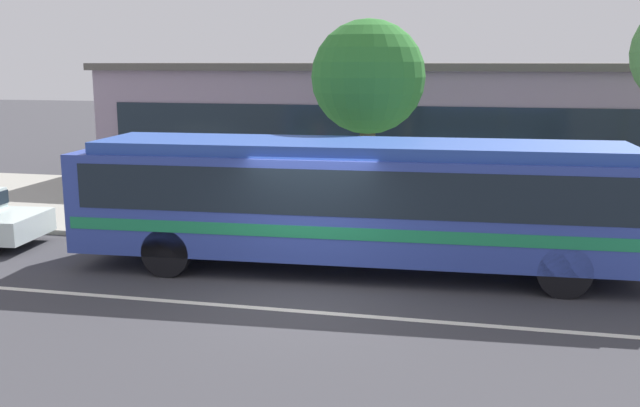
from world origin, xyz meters
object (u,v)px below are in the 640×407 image
at_px(transit_bus, 358,196).
at_px(pedestrian_walking_along_curb, 237,184).
at_px(pedestrian_waiting_near_sign, 214,188).
at_px(street_tree_near_stop, 368,79).
at_px(bus_stop_sign, 517,183).

height_order(transit_bus, pedestrian_walking_along_curb, transit_bus).
bearing_deg(pedestrian_waiting_near_sign, street_tree_near_stop, 12.69).
bearing_deg(pedestrian_walking_along_curb, pedestrian_waiting_near_sign, -123.76).
relative_size(transit_bus, pedestrian_walking_along_curb, 6.79).
xyz_separation_m(transit_bus, street_tree_near_stop, (-0.38, 3.56, 2.30)).
bearing_deg(pedestrian_waiting_near_sign, bus_stop_sign, -6.18).
bearing_deg(pedestrian_walking_along_curb, transit_bus, -40.93).
xyz_separation_m(pedestrian_walking_along_curb, bus_stop_sign, (7.05, -1.42, 0.52)).
xyz_separation_m(transit_bus, pedestrian_walking_along_curb, (-3.81, 3.30, -0.43)).
bearing_deg(bus_stop_sign, transit_bus, -149.84).
height_order(bus_stop_sign, street_tree_near_stop, street_tree_near_stop).
xyz_separation_m(bus_stop_sign, street_tree_near_stop, (-3.63, 1.67, 2.22)).
height_order(transit_bus, street_tree_near_stop, street_tree_near_stop).
height_order(pedestrian_waiting_near_sign, bus_stop_sign, bus_stop_sign).
bearing_deg(pedestrian_walking_along_curb, bus_stop_sign, -11.38).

